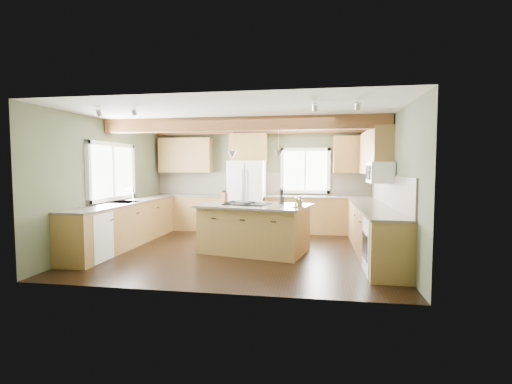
# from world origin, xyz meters

# --- Properties ---
(floor) EXTENTS (5.60, 5.60, 0.00)m
(floor) POSITION_xyz_m (0.00, 0.00, 0.00)
(floor) COLOR black
(floor) RESTS_ON ground
(ceiling) EXTENTS (5.60, 5.60, 0.00)m
(ceiling) POSITION_xyz_m (0.00, 0.00, 2.60)
(ceiling) COLOR silver
(ceiling) RESTS_ON wall_back
(wall_back) EXTENTS (5.60, 0.00, 5.60)m
(wall_back) POSITION_xyz_m (0.00, 2.50, 1.30)
(wall_back) COLOR #4D553C
(wall_back) RESTS_ON ground
(wall_left) EXTENTS (0.00, 5.00, 5.00)m
(wall_left) POSITION_xyz_m (-2.80, 0.00, 1.30)
(wall_left) COLOR #4D553C
(wall_left) RESTS_ON ground
(wall_right) EXTENTS (0.00, 5.00, 5.00)m
(wall_right) POSITION_xyz_m (2.80, 0.00, 1.30)
(wall_right) COLOR #4D553C
(wall_right) RESTS_ON ground
(ceiling_beam) EXTENTS (5.55, 0.26, 0.26)m
(ceiling_beam) POSITION_xyz_m (0.00, -0.05, 2.47)
(ceiling_beam) COLOR #582F19
(ceiling_beam) RESTS_ON ceiling
(soffit_trim) EXTENTS (5.55, 0.20, 0.10)m
(soffit_trim) POSITION_xyz_m (0.00, 2.40, 2.54)
(soffit_trim) COLOR #582F19
(soffit_trim) RESTS_ON ceiling
(backsplash_back) EXTENTS (5.58, 0.03, 0.58)m
(backsplash_back) POSITION_xyz_m (0.00, 2.48, 1.21)
(backsplash_back) COLOR brown
(backsplash_back) RESTS_ON wall_back
(backsplash_right) EXTENTS (0.03, 3.70, 0.58)m
(backsplash_right) POSITION_xyz_m (2.78, 0.05, 1.21)
(backsplash_right) COLOR brown
(backsplash_right) RESTS_ON wall_right
(base_cab_back_left) EXTENTS (2.02, 0.60, 0.88)m
(base_cab_back_left) POSITION_xyz_m (-1.79, 2.20, 0.44)
(base_cab_back_left) COLOR brown
(base_cab_back_left) RESTS_ON floor
(counter_back_left) EXTENTS (2.06, 0.64, 0.04)m
(counter_back_left) POSITION_xyz_m (-1.79, 2.20, 0.90)
(counter_back_left) COLOR #443E32
(counter_back_left) RESTS_ON base_cab_back_left
(base_cab_back_right) EXTENTS (2.62, 0.60, 0.88)m
(base_cab_back_right) POSITION_xyz_m (1.49, 2.20, 0.44)
(base_cab_back_right) COLOR brown
(base_cab_back_right) RESTS_ON floor
(counter_back_right) EXTENTS (2.66, 0.64, 0.04)m
(counter_back_right) POSITION_xyz_m (1.49, 2.20, 0.90)
(counter_back_right) COLOR #443E32
(counter_back_right) RESTS_ON base_cab_back_right
(base_cab_left) EXTENTS (0.60, 3.70, 0.88)m
(base_cab_left) POSITION_xyz_m (-2.50, 0.05, 0.44)
(base_cab_left) COLOR brown
(base_cab_left) RESTS_ON floor
(counter_left) EXTENTS (0.64, 3.74, 0.04)m
(counter_left) POSITION_xyz_m (-2.50, 0.05, 0.90)
(counter_left) COLOR #443E32
(counter_left) RESTS_ON base_cab_left
(base_cab_right) EXTENTS (0.60, 3.70, 0.88)m
(base_cab_right) POSITION_xyz_m (2.50, 0.05, 0.44)
(base_cab_right) COLOR brown
(base_cab_right) RESTS_ON floor
(counter_right) EXTENTS (0.64, 3.74, 0.04)m
(counter_right) POSITION_xyz_m (2.50, 0.05, 0.90)
(counter_right) COLOR #443E32
(counter_right) RESTS_ON base_cab_right
(upper_cab_back_left) EXTENTS (1.40, 0.35, 0.90)m
(upper_cab_back_left) POSITION_xyz_m (-1.99, 2.33, 1.95)
(upper_cab_back_left) COLOR brown
(upper_cab_back_left) RESTS_ON wall_back
(upper_cab_over_fridge) EXTENTS (0.96, 0.35, 0.70)m
(upper_cab_over_fridge) POSITION_xyz_m (-0.30, 2.33, 2.15)
(upper_cab_over_fridge) COLOR brown
(upper_cab_over_fridge) RESTS_ON wall_back
(upper_cab_right) EXTENTS (0.35, 2.20, 0.90)m
(upper_cab_right) POSITION_xyz_m (2.62, 0.90, 1.95)
(upper_cab_right) COLOR brown
(upper_cab_right) RESTS_ON wall_right
(upper_cab_back_corner) EXTENTS (0.90, 0.35, 0.90)m
(upper_cab_back_corner) POSITION_xyz_m (2.30, 2.33, 1.95)
(upper_cab_back_corner) COLOR brown
(upper_cab_back_corner) RESTS_ON wall_back
(window_left) EXTENTS (0.04, 1.60, 1.05)m
(window_left) POSITION_xyz_m (-2.78, 0.05, 1.55)
(window_left) COLOR white
(window_left) RESTS_ON wall_left
(window_back) EXTENTS (1.10, 0.04, 1.00)m
(window_back) POSITION_xyz_m (1.15, 2.48, 1.55)
(window_back) COLOR white
(window_back) RESTS_ON wall_back
(sink) EXTENTS (0.50, 0.65, 0.03)m
(sink) POSITION_xyz_m (-2.50, 0.05, 0.91)
(sink) COLOR #262628
(sink) RESTS_ON counter_left
(faucet) EXTENTS (0.02, 0.02, 0.28)m
(faucet) POSITION_xyz_m (-2.32, 0.05, 1.05)
(faucet) COLOR #B2B2B7
(faucet) RESTS_ON sink
(dishwasher) EXTENTS (0.60, 0.60, 0.84)m
(dishwasher) POSITION_xyz_m (-2.49, -1.25, 0.43)
(dishwasher) COLOR white
(dishwasher) RESTS_ON floor
(oven) EXTENTS (0.60, 0.72, 0.84)m
(oven) POSITION_xyz_m (2.49, -1.25, 0.43)
(oven) COLOR white
(oven) RESTS_ON floor
(microwave) EXTENTS (0.40, 0.70, 0.38)m
(microwave) POSITION_xyz_m (2.58, -0.05, 1.55)
(microwave) COLOR white
(microwave) RESTS_ON wall_right
(pendant_left) EXTENTS (0.18, 0.18, 0.16)m
(pendant_left) POSITION_xyz_m (-0.21, 0.05, 1.88)
(pendant_left) COLOR #B2B2B7
(pendant_left) RESTS_ON ceiling
(pendant_right) EXTENTS (0.18, 0.18, 0.16)m
(pendant_right) POSITION_xyz_m (0.73, -0.16, 1.88)
(pendant_right) COLOR #B2B2B7
(pendant_right) RESTS_ON ceiling
(refrigerator) EXTENTS (0.90, 0.74, 1.80)m
(refrigerator) POSITION_xyz_m (-0.30, 2.12, 0.90)
(refrigerator) COLOR white
(refrigerator) RESTS_ON floor
(island) EXTENTS (2.12, 1.55, 0.88)m
(island) POSITION_xyz_m (0.26, -0.05, 0.44)
(island) COLOR brown
(island) RESTS_ON floor
(island_top) EXTENTS (2.28, 1.71, 0.04)m
(island_top) POSITION_xyz_m (0.26, -0.05, 0.90)
(island_top) COLOR #443E32
(island_top) RESTS_ON island
(cooktop) EXTENTS (0.93, 0.72, 0.02)m
(cooktop) POSITION_xyz_m (0.10, -0.02, 0.93)
(cooktop) COLOR black
(cooktop) RESTS_ON island_top
(knife_block) EXTENTS (0.14, 0.13, 0.19)m
(knife_block) POSITION_xyz_m (-0.47, 0.45, 1.02)
(knife_block) COLOR brown
(knife_block) RESTS_ON island_top
(utensil_crock) EXTENTS (0.11, 0.11, 0.14)m
(utensil_crock) POSITION_xyz_m (0.75, 0.20, 0.99)
(utensil_crock) COLOR #3A342F
(utensil_crock) RESTS_ON island_top
(bottle_tray) EXTENTS (0.23, 0.23, 0.21)m
(bottle_tray) POSITION_xyz_m (1.12, -0.44, 1.02)
(bottle_tray) COLOR brown
(bottle_tray) RESTS_ON island_top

